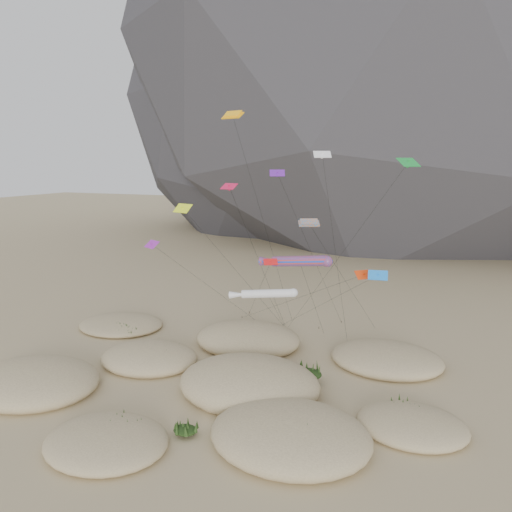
{
  "coord_description": "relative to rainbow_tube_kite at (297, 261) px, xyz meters",
  "views": [
    {
      "loc": [
        20.25,
        -41.51,
        23.23
      ],
      "look_at": [
        -1.34,
        12.0,
        12.14
      ],
      "focal_mm": 35.0,
      "sensor_mm": 36.0,
      "label": 1
    }
  ],
  "objects": [
    {
      "name": "dune_grass",
      "position": [
        -3.76,
        -8.12,
        -11.29
      ],
      "size": [
        40.69,
        25.97,
        1.51
      ],
      "color": "black",
      "rests_on": "ground"
    },
    {
      "name": "ground",
      "position": [
        -4.02,
        -10.98,
        -12.12
      ],
      "size": [
        500.0,
        500.0,
        0.0
      ],
      "primitive_type": "plane",
      "color": "#CCB789",
      "rests_on": "ground"
    },
    {
      "name": "orange_parafoil",
      "position": [
        -8.93,
        2.8,
        16.01
      ],
      "size": [
        5.22,
        13.06,
        28.99
      ],
      "color": "#FFAB0D",
      "rests_on": "ground"
    },
    {
      "name": "rainbow_tube_kite",
      "position": [
        0.0,
        0.0,
        0.0
      ],
      "size": [
        8.78,
        12.13,
        13.1
      ],
      "color": "red",
      "rests_on": "ground"
    },
    {
      "name": "kite_stakes",
      "position": [
        -2.76,
        12.11,
        -11.97
      ],
      "size": [
        20.98,
        8.15,
        0.3
      ],
      "color": "#3F2D1E",
      "rests_on": "ground"
    },
    {
      "name": "dunes",
      "position": [
        -6.09,
        -7.97,
        -11.38
      ],
      "size": [
        51.55,
        36.18,
        4.26
      ],
      "color": "#CCB789",
      "rests_on": "ground"
    },
    {
      "name": "delta_kites",
      "position": [
        -2.37,
        0.47,
        4.68
      ],
      "size": [
        32.74,
        21.83,
        24.26
      ],
      "color": "#CF1341",
      "rests_on": "ground"
    },
    {
      "name": "multi_parafoil",
      "position": [
        2.01,
        -1.98,
        4.43
      ],
      "size": [
        6.18,
        18.58,
        17.23
      ],
      "color": "orange",
      "rests_on": "ground"
    },
    {
      "name": "white_tube_kite",
      "position": [
        -2.63,
        -3.21,
        -3.24
      ],
      "size": [
        7.55,
        16.01,
        9.64
      ],
      "color": "silver",
      "rests_on": "ground"
    }
  ]
}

